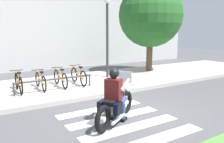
{
  "coord_description": "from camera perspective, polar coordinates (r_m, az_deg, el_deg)",
  "views": [
    {
      "loc": [
        -3.67,
        -5.03,
        2.33
      ],
      "look_at": [
        0.62,
        1.92,
        0.91
      ],
      "focal_mm": 36.11,
      "sensor_mm": 36.0,
      "label": 1
    }
  ],
  "objects": [
    {
      "name": "crosswalk_stripe_0",
      "position": [
        5.23,
        10.6,
        -16.71
      ],
      "size": [
        2.8,
        0.4,
        0.01
      ],
      "primitive_type": "cube",
      "color": "white",
      "rests_on": "ground"
    },
    {
      "name": "crosswalk_stripe_1",
      "position": [
        5.79,
        5.12,
        -13.88
      ],
      "size": [
        2.8,
        0.4,
        0.01
      ],
      "primitive_type": "cube",
      "color": "white",
      "rests_on": "ground"
    },
    {
      "name": "bicycle_0",
      "position": [
        9.04,
        -22.58,
        -2.56
      ],
      "size": [
        0.48,
        1.62,
        0.78
      ],
      "color": "black",
      "rests_on": "sidewalk"
    },
    {
      "name": "crosswalk_stripe_2",
      "position": [
        6.4,
        0.75,
        -11.47
      ],
      "size": [
        2.8,
        0.4,
        0.01
      ],
      "primitive_type": "cube",
      "color": "white",
      "rests_on": "ground"
    },
    {
      "name": "motorcycle",
      "position": [
        5.93,
        1.07,
        -8.42
      ],
      "size": [
        1.85,
        1.25,
        1.26
      ],
      "color": "black",
      "rests_on": "ground"
    },
    {
      "name": "bicycle_1",
      "position": [
        9.2,
        -17.66,
        -2.19
      ],
      "size": [
        0.48,
        1.63,
        0.72
      ],
      "color": "black",
      "rests_on": "sidewalk"
    },
    {
      "name": "bicycle_3",
      "position": [
        9.69,
        -8.47,
        -1.09
      ],
      "size": [
        0.48,
        1.67,
        0.79
      ],
      "color": "black",
      "rests_on": "sidewalk"
    },
    {
      "name": "bike_rack",
      "position": [
        8.76,
        -14.26,
        -2.11
      ],
      "size": [
        3.0,
        0.07,
        0.49
      ],
      "color": "#333338",
      "rests_on": "sidewalk"
    },
    {
      "name": "tree_near_rack",
      "position": [
        13.13,
        9.71,
        13.8
      ],
      "size": [
        3.57,
        3.57,
        5.06
      ],
      "color": "brown",
      "rests_on": "ground"
    },
    {
      "name": "sidewalk",
      "position": [
        10.04,
        -9.41,
        -3.26
      ],
      "size": [
        24.0,
        4.4,
        0.15
      ],
      "primitive_type": "cube",
      "color": "#A8A399",
      "rests_on": "ground"
    },
    {
      "name": "building_backdrop",
      "position": [
        15.23,
        -18.1,
        12.03
      ],
      "size": [
        24.0,
        1.2,
        6.07
      ],
      "primitive_type": "cube",
      "color": "#AEAEAE",
      "rests_on": "ground"
    },
    {
      "name": "street_lamp",
      "position": [
        10.99,
        -1.21,
        10.27
      ],
      "size": [
        0.28,
        0.28,
        3.93
      ],
      "color": "#2D2D33",
      "rests_on": "ground"
    },
    {
      "name": "ground_plane",
      "position": [
        6.65,
        4.24,
        -10.7
      ],
      "size": [
        48.0,
        48.0,
        0.0
      ],
      "primitive_type": "plane",
      "color": "#4C4C4F"
    },
    {
      "name": "crosswalk_stripe_3",
      "position": [
        7.04,
        -2.79,
        -9.44
      ],
      "size": [
        2.8,
        0.4,
        0.01
      ],
      "primitive_type": "cube",
      "color": "white",
      "rests_on": "ground"
    },
    {
      "name": "rider",
      "position": [
        5.76,
        0.73,
        -5.13
      ],
      "size": [
        0.77,
        0.73,
        1.46
      ],
      "color": "#591919",
      "rests_on": "ground"
    },
    {
      "name": "bicycle_2",
      "position": [
        9.41,
        -12.95,
        -1.63
      ],
      "size": [
        0.48,
        1.67,
        0.76
      ],
      "color": "black",
      "rests_on": "sidewalk"
    }
  ]
}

